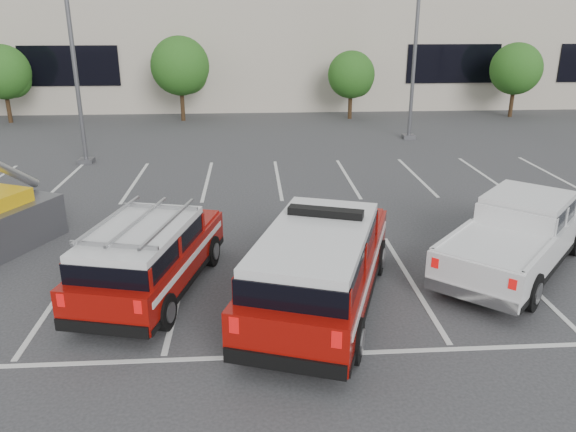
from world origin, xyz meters
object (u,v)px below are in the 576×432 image
tree_left (5,74)px  ladder_suv (150,261)px  light_pole_mid (416,32)px  white_pickup (517,241)px  fire_chief_suv (320,272)px  convention_building (265,32)px  tree_right (517,71)px  tree_mid_left (182,68)px  tree_mid_right (353,76)px  light_pole_left (71,35)px

tree_left → ladder_suv: bearing=-62.4°
light_pole_mid → white_pickup: size_ratio=1.79×
tree_left → fire_chief_suv: tree_left is taller
convention_building → fire_chief_suv: convention_building is taller
convention_building → ladder_suv: size_ratio=11.63×
tree_right → fire_chief_suv: tree_right is taller
tree_mid_left → tree_right: (20.00, -0.00, -0.27)m
tree_right → light_pole_mid: size_ratio=0.43×
tree_left → light_pole_mid: light_pole_mid is taller
tree_mid_right → fire_chief_suv: tree_mid_right is taller
tree_right → ladder_suv: size_ratio=0.86×
tree_mid_left → tree_right: tree_mid_left is taller
tree_mid_left → white_pickup: tree_mid_left is taller
white_pickup → tree_right: bearing=107.9°
light_pole_left → ladder_suv: bearing=-68.9°
tree_mid_right → light_pole_mid: 6.88m
tree_left → ladder_suv: 25.10m
tree_mid_right → light_pole_mid: light_pole_mid is taller
ladder_suv → light_pole_left: bearing=124.8°
tree_mid_left → fire_chief_suv: tree_mid_left is taller
tree_mid_right → ladder_suv: 23.77m
tree_right → fire_chief_suv: bearing=-122.5°
convention_building → tree_right: 17.96m
tree_mid_left → tree_mid_right: tree_mid_left is taller
tree_left → light_pole_left: (6.91, -10.05, 2.41)m
tree_left → white_pickup: size_ratio=0.77×
ladder_suv → tree_left: bearing=131.2°
white_pickup → ladder_suv: (-8.76, -0.72, 0.05)m
fire_chief_suv → ladder_suv: (-3.69, 0.97, -0.09)m
fire_chief_suv → white_pickup: 5.35m
tree_mid_right → fire_chief_suv: size_ratio=0.63×
tree_mid_left → fire_chief_suv: size_ratio=0.77×
tree_mid_left → ladder_suv: size_ratio=0.94×
tree_mid_left → tree_mid_right: 10.01m
light_pole_left → light_pole_mid: same height
light_pole_mid → tree_mid_left: bearing=153.1°
convention_building → tree_left: 18.11m
tree_left → white_pickup: (20.36, -21.44, -2.05)m
light_pole_mid → light_pole_left: bearing=-165.1°
tree_right → ladder_suv: bearing=-129.7°
tree_right → light_pole_left: (-23.09, -10.05, 2.41)m
convention_building → light_pole_left: (-8.18, -19.86, 0.47)m
tree_left → tree_mid_right: tree_left is taller
convention_building → tree_left: bearing=-146.9°
tree_mid_left → light_pole_left: 10.73m
white_pickup → light_pole_mid: bearing=126.3°
light_pole_mid → tree_mid_right: bearing=107.5°
fire_chief_suv → ladder_suv: size_ratio=1.23×
tree_left → light_pole_left: light_pole_left is taller
tree_mid_right → ladder_suv: size_ratio=0.77×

